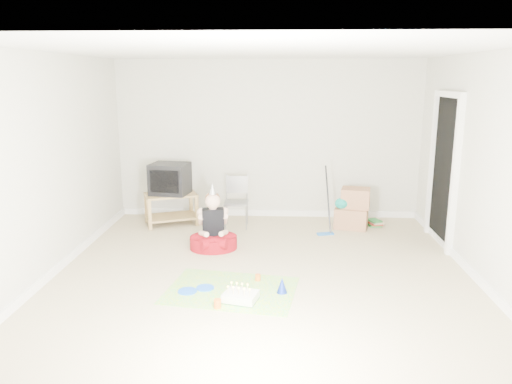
{
  "coord_description": "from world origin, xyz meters",
  "views": [
    {
      "loc": [
        0.19,
        -5.72,
        2.32
      ],
      "look_at": [
        -0.1,
        0.4,
        0.9
      ],
      "focal_mm": 35.0,
      "sensor_mm": 36.0,
      "label": 1
    }
  ],
  "objects_px": {
    "tv_stand": "(171,206)",
    "cardboard_boxes": "(352,209)",
    "folding_chair": "(236,203)",
    "seated_woman": "(213,234)",
    "crt_tv": "(170,179)",
    "birthday_cake": "(241,297)"
  },
  "relations": [
    {
      "from": "folding_chair",
      "to": "crt_tv",
      "type": "bearing_deg",
      "value": 173.62
    },
    {
      "from": "tv_stand",
      "to": "cardboard_boxes",
      "type": "distance_m",
      "value": 2.88
    },
    {
      "from": "cardboard_boxes",
      "to": "folding_chair",
      "type": "bearing_deg",
      "value": -178.26
    },
    {
      "from": "crt_tv",
      "to": "tv_stand",
      "type": "bearing_deg",
      "value": -170.49
    },
    {
      "from": "tv_stand",
      "to": "cardboard_boxes",
      "type": "xyz_separation_m",
      "value": [
        2.88,
        -0.06,
        0.01
      ]
    },
    {
      "from": "crt_tv",
      "to": "seated_woman",
      "type": "distance_m",
      "value": 1.51
    },
    {
      "from": "tv_stand",
      "to": "cardboard_boxes",
      "type": "bearing_deg",
      "value": -1.26
    },
    {
      "from": "folding_chair",
      "to": "birthday_cake",
      "type": "bearing_deg",
      "value": -84.18
    },
    {
      "from": "tv_stand",
      "to": "folding_chair",
      "type": "xyz_separation_m",
      "value": [
        1.06,
        -0.12,
        0.1
      ]
    },
    {
      "from": "seated_woman",
      "to": "birthday_cake",
      "type": "xyz_separation_m",
      "value": [
        0.5,
        -1.64,
        -0.16
      ]
    },
    {
      "from": "cardboard_boxes",
      "to": "birthday_cake",
      "type": "xyz_separation_m",
      "value": [
        -1.54,
        -2.72,
        -0.25
      ]
    },
    {
      "from": "tv_stand",
      "to": "folding_chair",
      "type": "relative_size",
      "value": 1.14
    },
    {
      "from": "seated_woman",
      "to": "birthday_cake",
      "type": "distance_m",
      "value": 1.72
    },
    {
      "from": "cardboard_boxes",
      "to": "birthday_cake",
      "type": "height_order",
      "value": "cardboard_boxes"
    },
    {
      "from": "folding_chair",
      "to": "cardboard_boxes",
      "type": "relative_size",
      "value": 1.3
    },
    {
      "from": "crt_tv",
      "to": "folding_chair",
      "type": "relative_size",
      "value": 0.7
    },
    {
      "from": "tv_stand",
      "to": "seated_woman",
      "type": "bearing_deg",
      "value": -54.02
    },
    {
      "from": "tv_stand",
      "to": "crt_tv",
      "type": "height_order",
      "value": "crt_tv"
    },
    {
      "from": "cardboard_boxes",
      "to": "seated_woman",
      "type": "height_order",
      "value": "seated_woman"
    },
    {
      "from": "folding_chair",
      "to": "cardboard_boxes",
      "type": "distance_m",
      "value": 1.82
    },
    {
      "from": "seated_woman",
      "to": "folding_chair",
      "type": "bearing_deg",
      "value": 77.4
    },
    {
      "from": "folding_chair",
      "to": "birthday_cake",
      "type": "distance_m",
      "value": 2.7
    }
  ]
}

